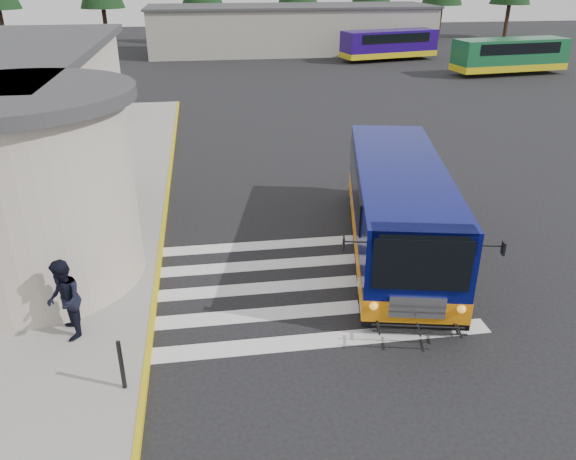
{
  "coord_description": "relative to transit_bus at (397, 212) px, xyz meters",
  "views": [
    {
      "loc": [
        -2.57,
        -13.08,
        7.45
      ],
      "look_at": [
        -0.67,
        -0.5,
        1.46
      ],
      "focal_mm": 35.0,
      "sensor_mm": 36.0,
      "label": 1
    }
  ],
  "objects": [
    {
      "name": "far_bus_a",
      "position": [
        10.99,
        34.94,
        0.17
      ],
      "size": [
        8.69,
        4.13,
        2.16
      ],
      "rotation": [
        0.0,
        0.0,
        1.79
      ],
      "color": "#1E075C",
      "rests_on": "ground"
    },
    {
      "name": "depot_building",
      "position": [
        3.39,
        41.3,
        0.88
      ],
      "size": [
        26.4,
        8.4,
        4.2
      ],
      "color": "gray",
      "rests_on": "ground"
    },
    {
      "name": "far_bus_b",
      "position": [
        17.8,
        26.87,
        0.22
      ],
      "size": [
        8.89,
        3.44,
        2.23
      ],
      "rotation": [
        0.0,
        0.0,
        1.69
      ],
      "color": "#16522D",
      "rests_on": "ground"
    },
    {
      "name": "ground",
      "position": [
        -2.61,
        -0.7,
        -1.23
      ],
      "size": [
        140.0,
        140.0,
        0.0
      ],
      "primitive_type": "plane",
      "color": "black",
      "rests_on": "ground"
    },
    {
      "name": "bollard",
      "position": [
        -7.01,
        -4.98,
        -0.55
      ],
      "size": [
        0.09,
        0.09,
        1.06
      ],
      "primitive_type": "cylinder",
      "color": "black",
      "rests_on": "sidewalk"
    },
    {
      "name": "crosswalk",
      "position": [
        -3.11,
        -1.5,
        -1.22
      ],
      "size": [
        8.0,
        5.35,
        0.01
      ],
      "color": "silver",
      "rests_on": "ground"
    },
    {
      "name": "pedestrian_b",
      "position": [
        -8.35,
        -3.11,
        -0.17
      ],
      "size": [
        0.9,
        1.04,
        1.82
      ],
      "primitive_type": "imported",
      "rotation": [
        0.0,
        0.0,
        -1.29
      ],
      "color": "black",
      "rests_on": "sidewalk"
    },
    {
      "name": "sidewalk",
      "position": [
        -11.61,
        3.3,
        -1.16
      ],
      "size": [
        10.0,
        34.0,
        0.15
      ],
      "primitive_type": "cube",
      "color": "gray",
      "rests_on": "ground"
    },
    {
      "name": "curb_strip",
      "position": [
        -6.66,
        3.3,
        -1.15
      ],
      "size": [
        0.12,
        34.0,
        0.16
      ],
      "primitive_type": "cube",
      "color": "gold",
      "rests_on": "ground"
    },
    {
      "name": "transit_bus",
      "position": [
        0.0,
        0.0,
        0.0
      ],
      "size": [
        4.57,
        9.39,
        2.57
      ],
      "rotation": [
        0.0,
        0.0,
        -0.22
      ],
      "color": "#070C57",
      "rests_on": "ground"
    },
    {
      "name": "pedestrian_a",
      "position": [
        -8.93,
        -1.74,
        -0.32
      ],
      "size": [
        0.56,
        0.65,
        1.51
      ],
      "primitive_type": "imported",
      "rotation": [
        0.0,
        0.0,
        2.0
      ],
      "color": "black",
      "rests_on": "sidewalk"
    }
  ]
}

